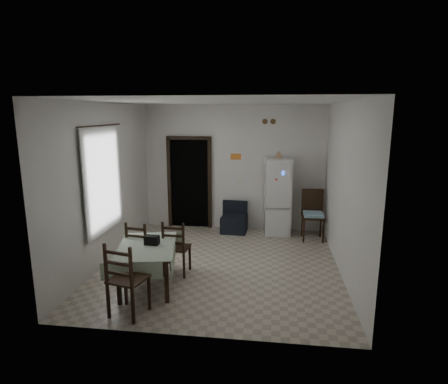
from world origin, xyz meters
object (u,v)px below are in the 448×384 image
dining_chair_far_right (177,247)px  dining_chair_near_head (128,278)px  fridge (278,197)px  corner_chair (313,216)px  dining_table (148,266)px  dining_chair_far_left (141,247)px  navy_seat (234,217)px

dining_chair_far_right → dining_chair_near_head: bearing=80.6°
fridge → corner_chair: size_ratio=1.60×
corner_chair → dining_table: size_ratio=0.83×
corner_chair → dining_chair_far_left: (-3.08, -2.14, -0.07)m
fridge → dining_chair_near_head: (-2.03, -3.77, -0.34)m
corner_chair → dining_chair_far_left: bearing=-146.4°
dining_chair_far_left → corner_chair: bearing=-136.9°
fridge → navy_seat: 1.11m
dining_chair_far_left → dining_chair_near_head: dining_chair_near_head is taller
navy_seat → dining_chair_far_left: 2.79m
navy_seat → dining_chair_far_right: (-0.74, -2.38, 0.13)m
corner_chair → dining_chair_near_head: size_ratio=1.02×
dining_table → navy_seat: bearing=58.0°
navy_seat → corner_chair: (1.74, -0.31, 0.20)m
fridge → corner_chair: (0.76, -0.31, -0.33)m
dining_table → dining_chair_far_left: (-0.27, 0.48, 0.13)m
dining_chair_far_left → fridge: bearing=-125.2°
dining_chair_far_right → dining_chair_far_left: bearing=9.4°
dining_table → corner_chair: bearing=31.1°
dining_chair_far_left → dining_chair_near_head: 1.36m
dining_table → dining_chair_far_right: size_ratio=1.37×
fridge → dining_chair_far_left: size_ratio=1.85×
navy_seat → dining_chair_near_head: 3.92m
navy_seat → dining_chair_near_head: size_ratio=0.66×
navy_seat → dining_table: (-1.07, -2.92, -0.01)m
fridge → dining_chair_far_left: fridge is taller
corner_chair → fridge: bearing=157.0°
dining_chair_far_right → dining_table: bearing=61.4°
fridge → dining_chair_far_left: 3.40m
navy_seat → dining_chair_near_head: bearing=-102.1°
dining_chair_far_left → dining_table: bearing=127.4°
dining_chair_near_head → corner_chair: bearing=-115.2°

